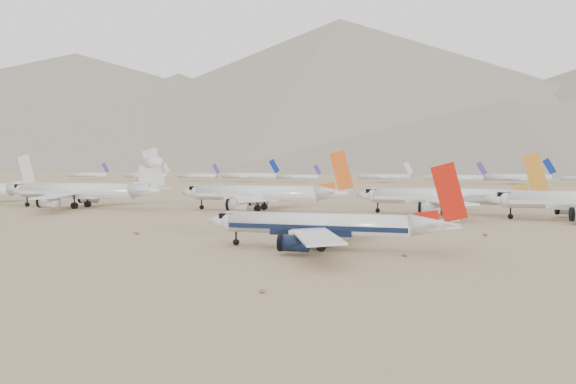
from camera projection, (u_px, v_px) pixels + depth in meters
name	position (u px, v px, depth m)	size (l,w,h in m)	color
ground	(254.00, 251.00, 92.63)	(7000.00, 7000.00, 0.00)	olive
main_airliner	(328.00, 225.00, 94.78)	(41.97, 41.00, 14.81)	silver
row2_gold_tail	(447.00, 197.00, 158.96)	(49.41, 48.32, 17.59)	silver
row2_orange_tail	(263.00, 194.00, 169.96)	(51.46, 50.34, 18.36)	silver
row2_white_trijet	(85.00, 191.00, 180.48)	(54.70, 53.46, 19.38)	silver
distant_storage_row	(385.00, 177.00, 406.53)	(531.54, 56.85, 15.52)	silver
mountain_range	(461.00, 103.00, 1647.34)	(7354.00, 3024.00, 470.00)	slate
desert_scrub	(59.00, 267.00, 77.22)	(233.60, 121.67, 0.63)	brown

